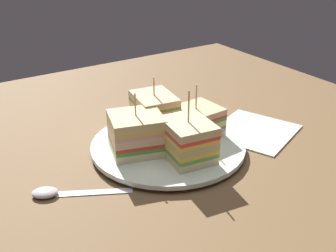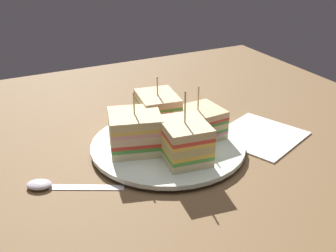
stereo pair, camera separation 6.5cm
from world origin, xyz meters
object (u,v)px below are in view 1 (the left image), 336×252
Objects in this scene: sandwich_wedge_0 at (188,140)px; sandwich_wedge_2 at (154,113)px; plate at (168,146)px; spoon at (58,192)px; chip_pile at (175,139)px; sandwich_wedge_3 at (137,133)px; napkin at (254,130)px; sandwich_wedge_1 at (195,122)px.

sandwich_wedge_0 is 1.14× the size of sandwich_wedge_2.
plate is 1.91× the size of spoon.
chip_pile is at bearing -149.32° from spoon.
sandwich_wedge_3 is (-5.22, 0.58, 3.45)cm from plate.
sandwich_wedge_2 and sandwich_wedge_3 have the same top height.
sandwich_wedge_2 is 0.73× the size of spoon.
chip_pile reaches higher than plate.
chip_pile is at bearing -0.65° from sandwich_wedge_0.
sandwich_wedge_3 reaches higher than napkin.
spoon is (-19.68, -7.43, -3.98)cm from sandwich_wedge_2.
sandwich_wedge_3 reaches higher than chip_pile.
sandwich_wedge_3 is 0.74× the size of spoon.
sandwich_wedge_0 is 10.50cm from sandwich_wedge_2.
sandwich_wedge_0 is at bearing -98.33° from chip_pile.
sandwich_wedge_1 is 24.54cm from spoon.
chip_pile is (-4.67, -1.29, -1.24)cm from sandwich_wedge_1.
sandwich_wedge_0 is 1.22× the size of sandwich_wedge_1.
plate is at bearing 10.02° from sandwich_wedge_3.
sandwich_wedge_3 reaches higher than plate.
sandwich_wedge_3 is 14.53cm from spoon.
sandwich_wedge_1 is 0.69× the size of spoon.
sandwich_wedge_1 reaches higher than chip_pile.
sandwich_wedge_2 reaches higher than spoon.
plate reaches higher than napkin.
sandwich_wedge_3 is 1.36× the size of chip_pile.
sandwich_wedge_2 reaches higher than napkin.
plate is 6.38cm from sandwich_wedge_2.
spoon is at bearing -173.32° from plate.
sandwich_wedge_2 is 6.65cm from chip_pile.
chip_pile is at bearing 174.38° from napkin.
plate is 2.05cm from chip_pile.
napkin is at bearing 7.72° from sandwich_wedge_3.
spoon is at bearing -176.79° from chip_pile.
sandwich_wedge_1 is at bearing 14.08° from sandwich_wedge_3.
spoon is (-19.54, -1.10, -1.99)cm from chip_pile.
napkin is at bearing -153.23° from spoon.
napkin is (21.30, -3.23, -3.98)cm from sandwich_wedge_3.
chip_pile is 0.54× the size of spoon.
plate is at bearing -2.09° from sandwich_wedge_1.
napkin is (16.08, -2.65, -0.53)cm from plate.
sandwich_wedge_2 is 7.54cm from sandwich_wedge_3.
spoon is at bearing 88.56° from sandwich_wedge_0.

